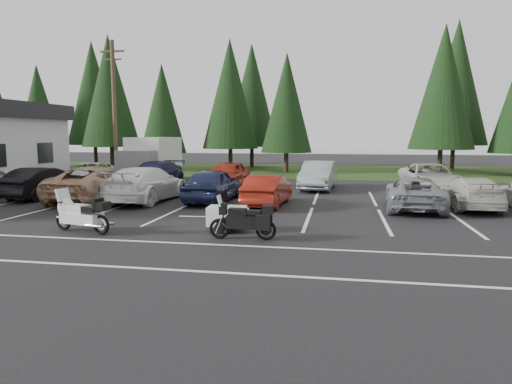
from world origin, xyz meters
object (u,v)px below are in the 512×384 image
(car_far_1, at_px, (154,174))
(touring_motorcycle, at_px, (81,211))
(car_near_7, at_px, (470,193))
(car_far_3, at_px, (318,175))
(car_near_2, at_px, (100,183))
(utility_pole, at_px, (114,109))
(car_near_1, at_px, (44,183))
(car_near_4, at_px, (213,185))
(adventure_motorcycle, at_px, (242,217))
(car_near_5, at_px, (268,190))
(car_far_2, at_px, (227,175))
(car_near_6, at_px, (415,193))
(cargo_trailer, at_px, (227,219))
(car_near_3, at_px, (146,184))
(box_truck, at_px, (148,160))
(car_far_4, at_px, (429,178))
(car_far_0, at_px, (90,174))

(car_far_1, bearing_deg, touring_motorcycle, -73.36)
(car_near_7, xyz_separation_m, car_far_3, (-6.55, 5.72, 0.12))
(car_near_2, height_order, car_near_7, car_near_2)
(utility_pole, relative_size, car_near_1, 1.98)
(car_near_1, height_order, car_near_4, car_near_4)
(car_far_3, relative_size, adventure_motorcycle, 2.18)
(utility_pole, height_order, car_near_1, utility_pole)
(car_near_1, relative_size, car_near_5, 1.11)
(car_far_2, bearing_deg, car_far_1, -177.69)
(car_near_6, height_order, car_far_3, car_far_3)
(car_near_7, relative_size, cargo_trailer, 2.64)
(car_near_6, relative_size, adventure_motorcycle, 2.20)
(car_near_2, xyz_separation_m, car_near_3, (2.15, 0.22, -0.01))
(adventure_motorcycle, bearing_deg, car_near_4, 110.17)
(car_near_7, relative_size, car_far_2, 0.99)
(car_near_2, relative_size, car_near_4, 1.29)
(car_far_1, xyz_separation_m, cargo_trailer, (7.27, -11.37, -0.35))
(car_near_3, height_order, car_near_4, car_near_3)
(box_truck, height_order, car_near_6, box_truck)
(cargo_trailer, bearing_deg, car_near_7, 31.78)
(car_near_4, height_order, car_far_2, car_far_2)
(touring_motorcycle, xyz_separation_m, cargo_trailer, (4.42, 1.07, -0.29))
(car_near_3, height_order, car_far_4, car_near_3)
(car_near_2, height_order, car_far_3, car_near_2)
(adventure_motorcycle, bearing_deg, utility_pole, 126.11)
(car_near_3, xyz_separation_m, car_far_0, (-6.38, 6.08, -0.12))
(car_near_2, bearing_deg, utility_pole, -65.68)
(car_near_7, distance_m, car_far_2, 12.72)
(car_near_6, bearing_deg, car_near_5, 5.49)
(utility_pole, distance_m, car_far_3, 13.80)
(car_near_6, xyz_separation_m, car_far_4, (1.72, 6.34, 0.09))
(car_near_7, distance_m, touring_motorcycle, 15.17)
(car_near_3, height_order, car_far_1, car_near_3)
(utility_pole, height_order, car_near_2, utility_pole)
(car_far_2, height_order, touring_motorcycle, car_far_2)
(car_near_5, distance_m, car_far_1, 9.71)
(box_truck, height_order, car_near_7, box_truck)
(car_near_1, height_order, cargo_trailer, car_near_1)
(car_near_4, relative_size, car_near_5, 1.11)
(car_far_0, bearing_deg, car_near_7, -19.44)
(utility_pole, xyz_separation_m, adventure_motorcycle, (11.53, -14.72, -4.03))
(car_far_1, xyz_separation_m, adventure_motorcycle, (8.00, -12.46, -0.09))
(car_far_1, distance_m, car_far_3, 9.62)
(car_far_3, height_order, adventure_motorcycle, car_far_3)
(car_near_5, relative_size, car_far_0, 0.83)
(car_near_4, height_order, cargo_trailer, car_near_4)
(utility_pole, xyz_separation_m, car_near_3, (5.52, -7.89, -3.89))
(car_near_1, distance_m, car_far_0, 5.97)
(box_truck, height_order, car_far_4, box_truck)
(car_far_2, bearing_deg, car_near_3, -109.75)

